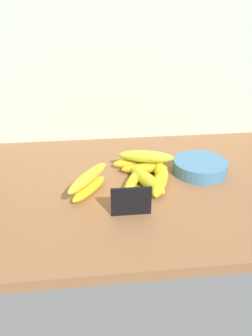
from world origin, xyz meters
The scene contains 13 objects.
counter_top centered at (0.00, 0.00, 1.50)cm, with size 110.00×76.00×3.00cm, color #92613C.
back_wall centered at (0.00, 39.00, 35.00)cm, with size 130.00×2.00×70.00cm, color beige.
chalkboard_sign centered at (-8.04, -16.08, 6.86)cm, with size 11.00×1.80×8.40cm.
fruit_bowl centered at (17.84, 5.18, 5.18)cm, with size 17.88×17.88×4.37cm, color teal.
banana_0 centered at (-1.26, 11.32, 5.02)cm, with size 19.13×4.04×4.04cm, color yellow.
banana_1 centered at (-5.78, -1.25, 4.62)cm, with size 15.78×3.24×3.24cm, color yellow.
banana_2 centered at (-19.22, -4.23, 4.75)cm, with size 16.08×3.49×3.49cm, color yellow.
banana_3 centered at (3.98, 3.38, 4.92)cm, with size 18.36×3.83×3.83cm, color yellow.
banana_4 centered at (2.78, -2.72, 5.10)cm, with size 18.33×4.20×4.20cm, color yellow.
banana_5 centered at (-1.22, -1.52, 5.16)cm, with size 18.24×4.31×4.31cm, color gold.
banana_6 centered at (-0.61, 6.99, 4.72)cm, with size 15.60×3.43×3.43cm, color gold.
banana_7 centered at (-0.07, 8.29, 8.49)cm, with size 18.51×4.11×4.11cm, color gold.
banana_8 centered at (-19.31, -3.84, 8.40)cm, with size 20.06×3.81×3.81cm, color yellow.
Camera 1 is at (-18.23, -93.67, 58.17)cm, focal length 36.99 mm.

